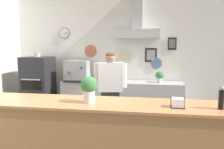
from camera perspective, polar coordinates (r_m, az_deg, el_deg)
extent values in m
cube|color=gray|center=(5.81, 2.61, 5.09)|extent=(5.47, 0.12, 3.06)
cube|color=white|center=(5.74, 2.53, 5.06)|extent=(5.43, 0.01, 3.02)
cylinder|color=black|center=(6.08, -11.39, 9.76)|extent=(0.26, 0.02, 0.26)
cylinder|color=white|center=(6.07, -11.43, 9.76)|extent=(0.25, 0.01, 0.25)
cube|color=black|center=(6.05, -11.05, 9.73)|extent=(0.09, 0.01, 0.02)
cylinder|color=#C1664C|center=(5.87, -5.18, 5.67)|extent=(0.30, 0.02, 0.30)
cylinder|color=beige|center=(5.72, 3.00, 4.74)|extent=(0.28, 0.02, 0.28)
cylinder|color=teal|center=(5.69, 10.61, 2.68)|extent=(0.26, 0.02, 0.26)
cube|color=black|center=(5.70, 14.29, 7.21)|extent=(0.19, 0.02, 0.28)
cube|color=#606060|center=(5.69, 14.30, 7.21)|extent=(0.14, 0.01, 0.20)
cube|color=black|center=(5.68, 9.34, 4.66)|extent=(0.27, 0.02, 0.33)
cube|color=gray|center=(5.67, 9.34, 4.65)|extent=(0.20, 0.01, 0.24)
cube|color=#B7BABF|center=(5.54, 6.07, 9.76)|extent=(1.03, 0.36, 0.20)
cube|color=#B7BABF|center=(5.65, 6.18, 15.40)|extent=(0.24, 0.24, 0.92)
cube|color=#B77F4C|center=(3.02, -4.99, -16.71)|extent=(4.36, 0.66, 1.03)
cube|color=#CF8550|center=(2.85, -5.10, -6.88)|extent=(4.44, 0.69, 0.03)
cube|color=#B7BABF|center=(5.55, 2.32, -6.28)|extent=(2.76, 0.61, 0.90)
cube|color=#929499|center=(5.63, 2.30, -9.14)|extent=(2.63, 0.56, 0.02)
cube|color=#232326|center=(5.85, -17.26, -3.08)|extent=(0.62, 0.65, 1.46)
cube|color=black|center=(5.54, -18.88, -2.47)|extent=(0.47, 0.02, 0.20)
cube|color=#B7BABF|center=(5.51, -19.03, -1.17)|extent=(0.44, 0.02, 0.02)
cylinder|color=#B7BABF|center=(5.77, -17.55, 4.59)|extent=(0.14, 0.14, 0.10)
cube|color=#232328|center=(4.37, -0.40, -9.89)|extent=(0.35, 0.25, 0.91)
cube|color=white|center=(4.22, -0.40, -0.57)|extent=(0.46, 0.29, 0.52)
cylinder|color=white|center=(4.22, 3.06, -0.22)|extent=(0.08, 0.08, 0.44)
cylinder|color=white|center=(4.22, -3.87, -0.22)|extent=(0.08, 0.08, 0.44)
sphere|color=#997056|center=(4.19, -0.41, 4.07)|extent=(0.19, 0.19, 0.19)
ellipsoid|color=#4C331E|center=(4.18, -0.41, 4.64)|extent=(0.18, 0.18, 0.10)
cube|color=#A3A5AD|center=(5.64, -8.22, 0.95)|extent=(0.54, 0.46, 0.48)
cylinder|color=#4C4C51|center=(5.43, -10.15, 0.43)|extent=(0.06, 0.06, 0.06)
cube|color=black|center=(5.41, -9.06, -1.64)|extent=(0.49, 0.10, 0.04)
sphere|color=black|center=(5.34, -7.40, 1.65)|extent=(0.04, 0.04, 0.04)
cylinder|color=beige|center=(5.41, 11.37, -1.38)|extent=(0.12, 0.12, 0.10)
ellipsoid|color=#387A3D|center=(5.40, 11.40, -0.15)|extent=(0.19, 0.19, 0.17)
cylinder|color=beige|center=(5.49, 0.61, -1.27)|extent=(0.12, 0.12, 0.07)
ellipsoid|color=#387A3D|center=(5.48, 0.61, -0.17)|extent=(0.21, 0.21, 0.18)
cylinder|color=silver|center=(2.79, -5.53, -5.34)|extent=(0.14, 0.14, 0.14)
cylinder|color=gray|center=(2.80, -5.52, -6.25)|extent=(0.13, 0.13, 0.05)
ellipsoid|color=#387A3D|center=(2.77, -5.56, -2.48)|extent=(0.20, 0.20, 0.20)
cube|color=#262628|center=(2.69, 15.49, -7.50)|extent=(0.15, 0.15, 0.01)
cylinder|color=#262628|center=(2.67, 13.96, -6.40)|extent=(0.01, 0.01, 0.11)
cylinder|color=#262628|center=(2.69, 17.09, -6.43)|extent=(0.01, 0.01, 0.11)
cube|color=white|center=(2.68, 15.52, -6.54)|extent=(0.12, 0.12, 0.10)
cylinder|color=black|center=(2.74, 24.81, -5.56)|extent=(0.06, 0.06, 0.20)
sphere|color=gray|center=(2.72, 24.94, -3.06)|extent=(0.05, 0.05, 0.05)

